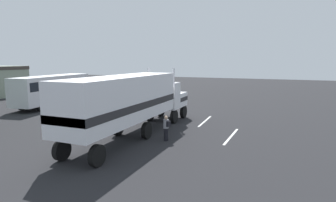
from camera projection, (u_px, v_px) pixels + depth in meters
The scene contains 6 objects.
ground_plane at pixel (162, 120), 23.94m from camera, with size 120.00×120.00×0.00m, color #232326.
lane_stripe_near at pixel (205, 121), 23.58m from camera, with size 4.40×0.16×0.01m, color silver.
lane_stripe_mid at pixel (231, 136), 18.86m from camera, with size 4.40×0.16×0.01m, color silver.
semi_truck at pixel (132, 100), 18.46m from camera, with size 14.18×2.95×4.50m.
person_bystander at pixel (166, 127), 17.70m from camera, with size 0.37×0.48×1.63m.
parked_bus at pixel (53, 87), 31.72m from camera, with size 11.26×4.16×3.40m.
Camera 1 is at (-21.44, -9.50, 5.11)m, focal length 29.73 mm.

